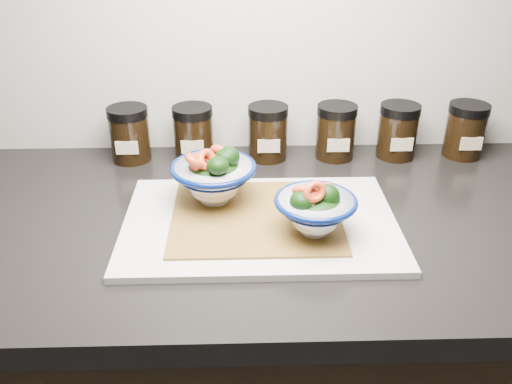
{
  "coord_description": "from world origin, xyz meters",
  "views": [
    {
      "loc": [
        -0.03,
        0.66,
        1.38
      ],
      "look_at": [
        -0.0,
        1.43,
        0.96
      ],
      "focal_mm": 38.0,
      "sensor_mm": 36.0,
      "label": 1
    }
  ],
  "objects_px": {
    "spice_jar_a": "(130,134)",
    "spice_jar_e": "(398,131)",
    "cutting_board": "(260,223)",
    "spice_jar_d": "(336,132)",
    "bowl_left": "(214,176)",
    "spice_jar_b": "(193,133)",
    "bowl_right": "(315,209)",
    "spice_jar_c": "(268,132)",
    "spice_jar_f": "(466,130)"
  },
  "relations": [
    {
      "from": "bowl_left",
      "to": "bowl_right",
      "type": "distance_m",
      "value": 0.19
    },
    {
      "from": "cutting_board",
      "to": "spice_jar_c",
      "type": "height_order",
      "value": "spice_jar_c"
    },
    {
      "from": "cutting_board",
      "to": "spice_jar_e",
      "type": "distance_m",
      "value": 0.4
    },
    {
      "from": "bowl_left",
      "to": "bowl_right",
      "type": "xyz_separation_m",
      "value": [
        0.16,
        -0.11,
        -0.01
      ]
    },
    {
      "from": "cutting_board",
      "to": "bowl_left",
      "type": "relative_size",
      "value": 3.04
    },
    {
      "from": "cutting_board",
      "to": "bowl_left",
      "type": "height_order",
      "value": "bowl_left"
    },
    {
      "from": "spice_jar_a",
      "to": "spice_jar_b",
      "type": "distance_m",
      "value": 0.13
    },
    {
      "from": "cutting_board",
      "to": "spice_jar_d",
      "type": "relative_size",
      "value": 3.98
    },
    {
      "from": "bowl_right",
      "to": "spice_jar_c",
      "type": "relative_size",
      "value": 1.15
    },
    {
      "from": "spice_jar_c",
      "to": "spice_jar_f",
      "type": "bearing_deg",
      "value": 0.0
    },
    {
      "from": "spice_jar_c",
      "to": "spice_jar_e",
      "type": "distance_m",
      "value": 0.27
    },
    {
      "from": "spice_jar_a",
      "to": "spice_jar_c",
      "type": "distance_m",
      "value": 0.28
    },
    {
      "from": "cutting_board",
      "to": "spice_jar_c",
      "type": "relative_size",
      "value": 3.98
    },
    {
      "from": "spice_jar_d",
      "to": "spice_jar_c",
      "type": "bearing_deg",
      "value": 180.0
    },
    {
      "from": "cutting_board",
      "to": "spice_jar_b",
      "type": "height_order",
      "value": "spice_jar_b"
    },
    {
      "from": "spice_jar_b",
      "to": "bowl_left",
      "type": "bearing_deg",
      "value": -76.28
    },
    {
      "from": "cutting_board",
      "to": "spice_jar_e",
      "type": "relative_size",
      "value": 3.98
    },
    {
      "from": "bowl_right",
      "to": "spice_jar_c",
      "type": "distance_m",
      "value": 0.32
    },
    {
      "from": "bowl_left",
      "to": "spice_jar_c",
      "type": "bearing_deg",
      "value": 63.76
    },
    {
      "from": "bowl_left",
      "to": "spice_jar_c",
      "type": "relative_size",
      "value": 1.31
    },
    {
      "from": "cutting_board",
      "to": "spice_jar_c",
      "type": "xyz_separation_m",
      "value": [
        0.03,
        0.27,
        0.05
      ]
    },
    {
      "from": "spice_jar_c",
      "to": "spice_jar_d",
      "type": "xyz_separation_m",
      "value": [
        0.14,
        0.0,
        0.0
      ]
    },
    {
      "from": "spice_jar_a",
      "to": "spice_jar_b",
      "type": "relative_size",
      "value": 1.0
    },
    {
      "from": "bowl_right",
      "to": "spice_jar_b",
      "type": "height_order",
      "value": "bowl_right"
    },
    {
      "from": "bowl_left",
      "to": "spice_jar_e",
      "type": "distance_m",
      "value": 0.43
    },
    {
      "from": "cutting_board",
      "to": "spice_jar_b",
      "type": "relative_size",
      "value": 3.98
    },
    {
      "from": "spice_jar_b",
      "to": "spice_jar_d",
      "type": "bearing_deg",
      "value": 0.0
    },
    {
      "from": "bowl_right",
      "to": "spice_jar_f",
      "type": "distance_m",
      "value": 0.47
    },
    {
      "from": "spice_jar_c",
      "to": "spice_jar_f",
      "type": "relative_size",
      "value": 1.0
    },
    {
      "from": "spice_jar_c",
      "to": "cutting_board",
      "type": "bearing_deg",
      "value": -95.44
    },
    {
      "from": "spice_jar_e",
      "to": "spice_jar_f",
      "type": "xyz_separation_m",
      "value": [
        0.14,
        0.0,
        0.0
      ]
    },
    {
      "from": "spice_jar_a",
      "to": "bowl_right",
      "type": "bearing_deg",
      "value": -42.52
    },
    {
      "from": "spice_jar_c",
      "to": "spice_jar_f",
      "type": "xyz_separation_m",
      "value": [
        0.41,
        0.0,
        0.0
      ]
    },
    {
      "from": "spice_jar_c",
      "to": "spice_jar_e",
      "type": "xyz_separation_m",
      "value": [
        0.27,
        0.0,
        0.0
      ]
    },
    {
      "from": "spice_jar_d",
      "to": "spice_jar_b",
      "type": "bearing_deg",
      "value": 180.0
    },
    {
      "from": "bowl_left",
      "to": "spice_jar_b",
      "type": "bearing_deg",
      "value": 103.72
    },
    {
      "from": "spice_jar_b",
      "to": "spice_jar_f",
      "type": "distance_m",
      "value": 0.56
    },
    {
      "from": "bowl_right",
      "to": "spice_jar_d",
      "type": "distance_m",
      "value": 0.32
    },
    {
      "from": "spice_jar_b",
      "to": "spice_jar_e",
      "type": "bearing_deg",
      "value": 0.0
    },
    {
      "from": "bowl_left",
      "to": "bowl_right",
      "type": "relative_size",
      "value": 1.14
    },
    {
      "from": "bowl_left",
      "to": "spice_jar_d",
      "type": "xyz_separation_m",
      "value": [
        0.24,
        0.21,
        -0.01
      ]
    },
    {
      "from": "spice_jar_c",
      "to": "spice_jar_f",
      "type": "distance_m",
      "value": 0.41
    },
    {
      "from": "bowl_left",
      "to": "spice_jar_b",
      "type": "height_order",
      "value": "bowl_left"
    },
    {
      "from": "spice_jar_c",
      "to": "spice_jar_e",
      "type": "relative_size",
      "value": 1.0
    },
    {
      "from": "cutting_board",
      "to": "spice_jar_d",
      "type": "height_order",
      "value": "spice_jar_d"
    },
    {
      "from": "bowl_left",
      "to": "spice_jar_b",
      "type": "relative_size",
      "value": 1.31
    },
    {
      "from": "bowl_right",
      "to": "spice_jar_e",
      "type": "relative_size",
      "value": 1.15
    },
    {
      "from": "bowl_right",
      "to": "spice_jar_b",
      "type": "distance_m",
      "value": 0.38
    },
    {
      "from": "spice_jar_a",
      "to": "spice_jar_e",
      "type": "height_order",
      "value": "same"
    },
    {
      "from": "spice_jar_a",
      "to": "spice_jar_d",
      "type": "relative_size",
      "value": 1.0
    }
  ]
}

